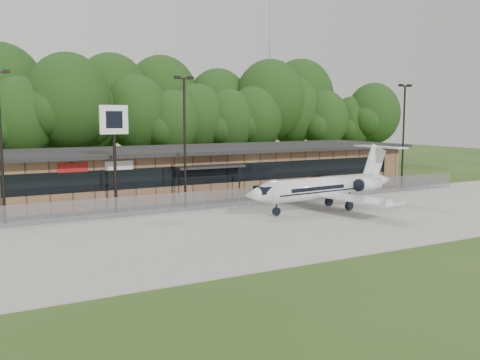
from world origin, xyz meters
TOP-DOWN VIEW (x-y plane):
  - ground at (0.00, 0.00)m, footprint 160.00×160.00m
  - apron at (0.00, 8.00)m, footprint 64.00×18.00m
  - parking_lot at (0.00, 19.50)m, footprint 50.00×9.00m
  - terminal at (-0.00, 23.94)m, footprint 41.00×11.65m
  - fence at (0.00, 15.00)m, footprint 46.00×0.04m
  - treeline at (0.00, 42.00)m, footprint 72.00×12.00m
  - radio_mast at (22.00, 48.00)m, footprint 0.20×0.20m
  - light_pole_left at (-18.00, 16.50)m, footprint 1.55×0.30m
  - light_pole_mid at (-5.00, 16.50)m, footprint 1.55×0.30m
  - light_pole_right at (18.00, 16.50)m, footprint 1.55×0.30m
  - business_jet at (4.10, 10.46)m, footprint 14.56×12.99m
  - pole_sign at (-10.41, 16.80)m, footprint 2.11×0.37m

SIDE VIEW (x-z plane):
  - ground at x=0.00m, z-range 0.00..0.00m
  - parking_lot at x=0.00m, z-range 0.00..0.06m
  - apron at x=0.00m, z-range 0.00..0.08m
  - fence at x=0.00m, z-range 0.02..1.54m
  - business_jet at x=4.10m, z-range -0.70..4.20m
  - terminal at x=0.00m, z-range 0.03..4.33m
  - light_pole_left at x=-18.00m, z-range 0.86..11.09m
  - light_pole_mid at x=-5.00m, z-range 0.86..11.09m
  - light_pole_right at x=18.00m, z-range 0.86..11.09m
  - pole_sign at x=-10.41m, z-range 2.12..10.13m
  - treeline at x=0.00m, z-range 0.00..15.00m
  - radio_mast at x=22.00m, z-range 0.00..25.00m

